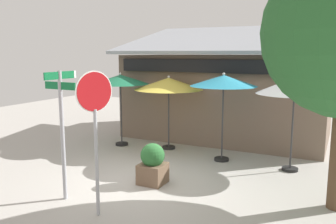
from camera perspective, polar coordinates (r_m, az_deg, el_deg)
The scene contains 9 objects.
ground_plane at distance 9.38m, azimuth -4.09°, elevation -11.03°, with size 28.00×28.00×0.10m, color #ADA8A0.
cafe_building at distance 14.14m, azimuth 9.72°, elevation 3.03°, with size 7.81×5.01×4.38m.
street_sign_post at distance 8.03m, azimuth -16.62°, elevation -1.51°, with size 0.85×0.91×2.86m.
stop_sign at distance 6.99m, azimuth -11.60°, elevation -0.57°, with size 0.29×0.76×2.90m.
patio_umbrella_forest_green_left at distance 12.39m, azimuth -7.62°, elevation 5.06°, with size 1.97×1.97×2.56m.
patio_umbrella_mustard_center at distance 11.82m, azimuth 0.11°, elevation 4.47°, with size 2.30×2.30×2.49m.
patio_umbrella_teal_right at distance 10.57m, azimuth 8.88°, elevation 4.81°, with size 1.98×1.98×2.66m.
patio_umbrella_ivory_far_right at distance 10.11m, azimuth 19.63°, elevation 3.88°, with size 2.05×2.05×2.66m.
sidewalk_planter at distance 8.94m, azimuth -2.47°, elevation -8.32°, with size 0.62×0.62×1.03m.
Camera 1 is at (4.49, -7.55, 3.23)m, focal length 38.06 mm.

